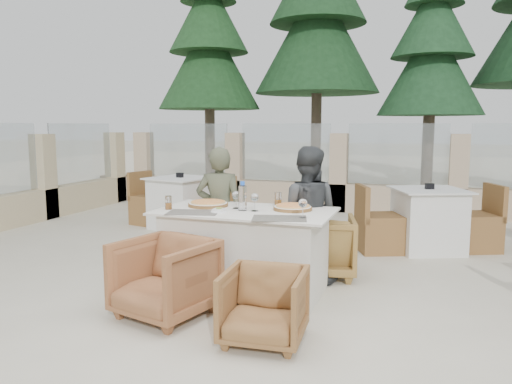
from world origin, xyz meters
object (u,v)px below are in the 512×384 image
(pizza_left, at_px, (208,204))
(beer_glass_right, at_px, (278,199))
(wine_glass_corner, at_px, (303,207))
(armchair_far_right, at_px, (321,245))
(diner_left, at_px, (220,212))
(armchair_far_left, at_px, (241,243))
(olive_dish, at_px, (219,210))
(pizza_right, at_px, (293,208))
(wine_glass_near, at_px, (255,201))
(water_bottle, at_px, (243,196))
(diner_right, at_px, (306,214))
(bg_table_a, at_px, (180,203))
(beer_glass_left, at_px, (169,203))
(armchair_near_left, at_px, (165,278))
(dining_table, at_px, (246,251))
(armchair_near_right, at_px, (264,306))
(bg_table_b, at_px, (428,220))
(wine_glass_centre, at_px, (236,199))

(pizza_left, relative_size, beer_glass_right, 2.86)
(wine_glass_corner, bearing_deg, armchair_far_right, 91.38)
(diner_left, bearing_deg, pizza_left, 78.56)
(beer_glass_right, bearing_deg, armchair_far_left, 148.57)
(olive_dish, xyz_separation_m, armchair_far_left, (-0.09, 0.79, -0.49))
(pizza_right, xyz_separation_m, wine_glass_near, (-0.31, -0.17, 0.07))
(water_bottle, distance_m, diner_left, 0.63)
(diner_right, bearing_deg, pizza_left, 21.55)
(diner_left, bearing_deg, armchair_far_left, -140.29)
(wine_glass_near, relative_size, diner_right, 0.14)
(olive_dish, bearing_deg, bg_table_a, 123.82)
(bg_table_a, bearing_deg, beer_glass_right, -31.08)
(bg_table_a, bearing_deg, beer_glass_left, -51.24)
(beer_glass_left, bearing_deg, wine_glass_near, 11.87)
(armchair_far_left, relative_size, armchair_near_left, 0.95)
(pizza_right, height_order, wine_glass_corner, wine_glass_corner)
(olive_dish, bearing_deg, pizza_right, 29.15)
(dining_table, xyz_separation_m, beer_glass_left, (-0.69, -0.19, 0.45))
(olive_dish, xyz_separation_m, diner_right, (0.64, 0.69, -0.12))
(olive_dish, bearing_deg, diner_right, 47.09)
(armchair_near_left, xyz_separation_m, armchair_near_right, (0.91, -0.20, -0.05))
(bg_table_b, bearing_deg, pizza_right, -142.95)
(diner_left, bearing_deg, olive_dish, 99.02)
(pizza_right, bearing_deg, bg_table_a, 135.86)
(beer_glass_left, bearing_deg, armchair_far_right, 36.24)
(wine_glass_corner, bearing_deg, diner_right, 100.60)
(dining_table, relative_size, diner_left, 1.20)
(armchair_far_right, distance_m, armchair_near_right, 1.72)
(wine_glass_corner, distance_m, olive_dish, 0.78)
(water_bottle, height_order, armchair_near_right, water_bottle)
(beer_glass_left, bearing_deg, armchair_near_right, -33.98)
(dining_table, height_order, diner_right, diner_right)
(armchair_near_right, bearing_deg, wine_glass_centre, 116.33)
(olive_dish, bearing_deg, wine_glass_centre, 73.46)
(pizza_right, bearing_deg, armchair_near_left, -131.15)
(pizza_left, relative_size, bg_table_b, 0.23)
(wine_glass_near, relative_size, armchair_far_left, 0.28)
(diner_right, height_order, bg_table_a, diner_right)
(dining_table, relative_size, pizza_right, 4.51)
(beer_glass_left, height_order, beer_glass_right, beer_glass_right)
(armchair_far_left, bearing_deg, armchair_near_right, 129.63)
(dining_table, relative_size, diner_right, 1.19)
(wine_glass_corner, distance_m, armchair_near_left, 1.27)
(pizza_right, bearing_deg, wine_glass_centre, -170.20)
(armchair_far_left, bearing_deg, beer_glass_right, 162.34)
(armchair_far_left, bearing_deg, wine_glass_centre, 120.14)
(water_bottle, xyz_separation_m, beer_glass_left, (-0.67, -0.17, -0.07))
(beer_glass_right, bearing_deg, bg_table_a, 135.55)
(beer_glass_left, relative_size, armchair_near_left, 0.18)
(armchair_far_right, distance_m, diner_right, 0.44)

